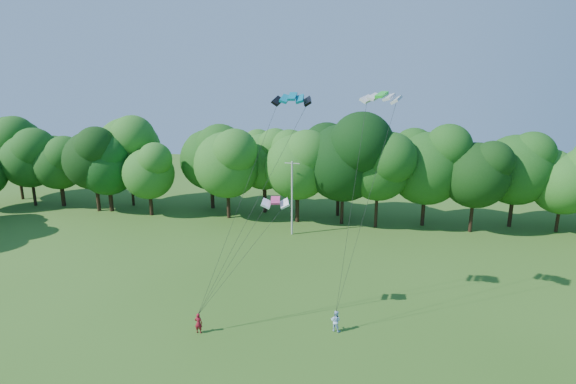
# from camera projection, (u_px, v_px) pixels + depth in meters

# --- Properties ---
(utility_pole) EXTENTS (1.73, 0.22, 8.63)m
(utility_pole) POSITION_uv_depth(u_px,v_px,m) (292.00, 198.00, 51.28)
(utility_pole) COLOR #ABABA2
(utility_pole) RESTS_ON ground
(kite_flyer_left) EXTENTS (0.59, 0.41, 1.52)m
(kite_flyer_left) POSITION_uv_depth(u_px,v_px,m) (198.00, 323.00, 31.89)
(kite_flyer_left) COLOR maroon
(kite_flyer_left) RESTS_ON ground
(kite_flyer_right) EXTENTS (0.90, 0.79, 1.57)m
(kite_flyer_right) POSITION_uv_depth(u_px,v_px,m) (336.00, 321.00, 32.14)
(kite_flyer_right) COLOR #B5D7FC
(kite_flyer_right) RESTS_ON ground
(kite_teal) EXTENTS (2.70, 1.28, 0.56)m
(kite_teal) POSITION_uv_depth(u_px,v_px,m) (292.00, 97.00, 31.17)
(kite_teal) COLOR #046E8A
(kite_teal) RESTS_ON ground
(kite_green) EXTENTS (2.98, 2.15, 0.46)m
(kite_green) POSITION_uv_depth(u_px,v_px,m) (382.00, 95.00, 31.03)
(kite_green) COLOR green
(kite_green) RESTS_ON ground
(kite_pink) EXTENTS (2.12, 1.33, 0.42)m
(kite_pink) POSITION_uv_depth(u_px,v_px,m) (275.00, 200.00, 32.01)
(kite_pink) COLOR #D83C77
(kite_pink) RESTS_ON ground
(tree_back_west) EXTENTS (8.41, 8.41, 12.24)m
(tree_back_west) POSITION_uv_depth(u_px,v_px,m) (106.00, 156.00, 59.66)
(tree_back_west) COLOR #301D13
(tree_back_west) RESTS_ON ground
(tree_back_center) EXTENTS (10.38, 10.38, 15.10)m
(tree_back_center) POSITION_uv_depth(u_px,v_px,m) (344.00, 149.00, 53.90)
(tree_back_center) COLOR black
(tree_back_center) RESTS_ON ground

